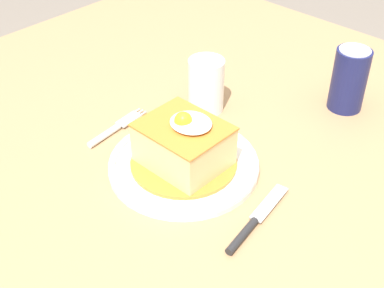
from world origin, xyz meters
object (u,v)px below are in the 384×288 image
at_px(main_plate, 184,164).
at_px(knife, 250,226).
at_px(fork, 112,130).
at_px(soda_can, 349,79).
at_px(drinking_glass, 206,89).

height_order(main_plate, knife, main_plate).
bearing_deg(fork, soda_can, 54.24).
bearing_deg(drinking_glass, main_plate, -59.37).
relative_size(main_plate, fork, 1.77).
relative_size(fork, soda_can, 1.14).
distance_m(fork, drinking_glass, 0.19).
bearing_deg(knife, main_plate, 168.73).
bearing_deg(soda_can, fork, -125.76).
bearing_deg(soda_can, knife, -79.79).
bearing_deg(knife, drinking_glass, 143.57).
distance_m(main_plate, drinking_glass, 0.19).
relative_size(knife, soda_can, 1.34).
bearing_deg(main_plate, drinking_glass, 120.63).
bearing_deg(drinking_glass, fork, -111.77).
height_order(knife, soda_can, soda_can).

